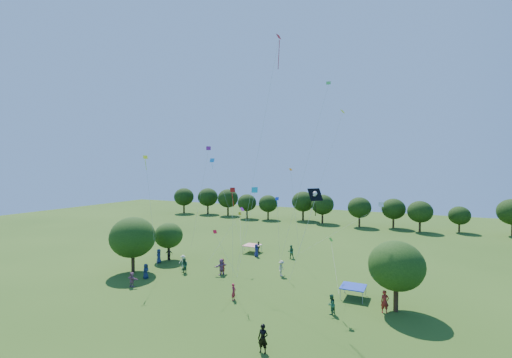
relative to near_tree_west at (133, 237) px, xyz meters
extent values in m
plane|color=#365619|center=(14.64, -11.37, -4.09)|extent=(160.00, 160.00, 0.00)
cylinder|color=#422B19|center=(0.00, 0.00, -3.15)|extent=(0.39, 0.39, 1.88)
ellipsoid|color=#204012|center=(0.00, 0.00, 0.01)|extent=(5.21, 5.21, 4.69)
cylinder|color=#422B19|center=(0.23, 6.00, -3.25)|extent=(0.35, 0.35, 1.68)
ellipsoid|color=#204012|center=(0.23, 6.00, -0.85)|extent=(3.68, 3.68, 3.31)
cylinder|color=#422B19|center=(28.29, 1.64, -3.12)|extent=(0.40, 0.40, 1.94)
ellipsoid|color=#204012|center=(28.29, 1.64, -0.18)|extent=(4.62, 4.62, 4.16)
cylinder|color=#422B19|center=(-26.48, 43.89, -3.01)|extent=(0.44, 0.44, 2.15)
ellipsoid|color=#19320E|center=(-26.48, 43.89, 0.26)|extent=(5.17, 5.17, 4.65)
cylinder|color=#422B19|center=(-20.02, 45.53, -3.00)|extent=(0.45, 0.45, 2.17)
ellipsoid|color=#19320E|center=(-20.02, 45.53, 0.30)|extent=(5.22, 5.22, 4.70)
cylinder|color=#422B19|center=(-13.72, 45.19, -3.01)|extent=(0.44, 0.44, 2.15)
ellipsoid|color=#19320E|center=(-13.72, 45.19, 0.26)|extent=(5.17, 5.17, 4.65)
cylinder|color=#422B19|center=(-7.14, 42.91, -3.15)|extent=(0.38, 0.38, 1.87)
ellipsoid|color=#19320E|center=(-7.14, 42.91, -0.32)|extent=(4.48, 4.48, 4.03)
cylinder|color=#422B19|center=(-1.92, 43.52, -3.17)|extent=(0.38, 0.38, 1.84)
ellipsoid|color=#19320E|center=(-1.92, 43.52, -0.37)|extent=(4.42, 4.42, 3.98)
cylinder|color=#422B19|center=(5.81, 45.92, -3.02)|extent=(0.44, 0.44, 2.14)
ellipsoid|color=#19320E|center=(5.81, 45.92, 0.24)|extent=(5.14, 5.14, 4.63)
cylinder|color=#422B19|center=(10.91, 43.74, -3.07)|extent=(0.42, 0.42, 2.03)
ellipsoid|color=#19320E|center=(10.91, 43.74, 0.00)|extent=(4.86, 4.86, 4.37)
cylinder|color=#422B19|center=(18.88, 42.63, -3.11)|extent=(0.40, 0.40, 1.96)
ellipsoid|color=#19320E|center=(18.88, 42.63, -0.12)|extent=(4.71, 4.71, 4.24)
cylinder|color=#422B19|center=(25.26, 44.16, -3.13)|extent=(0.39, 0.39, 1.91)
ellipsoid|color=#19320E|center=(25.26, 44.16, -0.22)|extent=(4.59, 4.59, 4.13)
cylinder|color=#422B19|center=(30.06, 41.99, -3.14)|extent=(0.39, 0.39, 1.89)
ellipsoid|color=#19320E|center=(30.06, 41.99, -0.27)|extent=(4.54, 4.54, 4.08)
cylinder|color=#422B19|center=(36.72, 44.52, -3.30)|extent=(0.33, 0.33, 1.58)
ellipsoid|color=#19320E|center=(36.72, 44.52, -0.89)|extent=(3.80, 3.80, 3.42)
cube|color=red|center=(8.44, 14.22, -3.04)|extent=(2.20, 2.20, 0.08)
cylinder|color=#999999|center=(7.44, 13.22, -3.54)|extent=(0.05, 0.05, 1.10)
cylinder|color=#999999|center=(9.44, 13.22, -3.54)|extent=(0.05, 0.05, 1.10)
cylinder|color=#999999|center=(7.44, 15.22, -3.54)|extent=(0.05, 0.05, 1.10)
cylinder|color=#999999|center=(9.44, 15.22, -3.54)|extent=(0.05, 0.05, 1.10)
cube|color=#1A36AC|center=(24.51, 3.12, -3.04)|extent=(2.20, 2.20, 0.08)
cylinder|color=#999999|center=(23.51, 2.12, -3.54)|extent=(0.05, 0.05, 1.10)
cylinder|color=#999999|center=(25.51, 2.12, -3.54)|extent=(0.05, 0.05, 1.10)
cylinder|color=#999999|center=(23.51, 4.12, -3.54)|extent=(0.05, 0.05, 1.10)
cylinder|color=#999999|center=(25.51, 4.12, -3.54)|extent=(0.05, 0.05, 1.10)
imported|color=black|center=(20.83, -9.18, -3.14)|extent=(0.73, 0.49, 1.89)
imported|color=navy|center=(9.97, 12.44, -3.22)|extent=(0.79, 0.97, 1.74)
imported|color=maroon|center=(27.48, 0.88, -3.15)|extent=(0.82, 0.69, 1.88)
imported|color=#225136|center=(5.62, 2.30, -3.22)|extent=(0.93, 0.61, 1.74)
imported|color=#AEAA8B|center=(16.11, 6.17, -3.21)|extent=(0.52, 1.15, 1.75)
imported|color=#3D3631|center=(0.45, 5.80, -3.27)|extent=(1.05, 0.80, 1.63)
imported|color=#985888|center=(9.77, 3.64, -3.17)|extent=(1.20, 1.81, 1.83)
imported|color=#1A284B|center=(3.02, -1.11, -3.27)|extent=(0.46, 0.82, 1.63)
imported|color=maroon|center=(14.69, -2.22, -3.32)|extent=(0.41, 0.60, 1.54)
imported|color=#25583A|center=(23.48, -1.32, -3.26)|extent=(0.67, 0.91, 1.65)
imported|color=beige|center=(4.23, 3.85, -3.30)|extent=(1.13, 0.89, 1.58)
imported|color=#37332C|center=(9.25, 14.67, -3.29)|extent=(0.97, 0.96, 1.60)
imported|color=#92557B|center=(3.62, -3.70, -3.33)|extent=(1.44, 0.60, 1.51)
imported|color=navy|center=(0.09, 4.26, -3.20)|extent=(0.86, 0.99, 1.78)
imported|color=maroon|center=(9.75, 3.89, -3.19)|extent=(0.72, 0.79, 1.79)
imported|color=#235236|center=(14.48, 13.75, -3.20)|extent=(0.99, 0.84, 1.77)
cube|color=black|center=(21.34, 1.23, 5.63)|extent=(1.38, 1.42, 1.10)
cube|color=black|center=(21.34, 1.28, 4.23)|extent=(0.07, 0.27, 1.18)
sphere|color=white|center=(21.34, 1.17, 5.73)|extent=(0.40, 0.40, 0.40)
cylinder|color=white|center=(21.34, 1.17, 5.45)|extent=(0.28, 0.56, 0.36)
cylinder|color=white|center=(21.34, 1.17, 5.45)|extent=(0.28, 0.56, 0.36)
cylinder|color=beige|center=(20.14, 1.03, 1.15)|extent=(2.41, 0.42, 7.89)
cube|color=red|center=(16.15, 5.06, 22.08)|extent=(0.43, 0.69, 0.56)
cube|color=red|center=(16.15, 5.11, 20.18)|extent=(0.42, 0.55, 2.94)
cylinder|color=beige|center=(14.41, 3.55, 9.51)|extent=(3.51, 3.05, 24.60)
cube|color=red|center=(13.63, -0.51, 5.95)|extent=(0.54, 0.48, 0.42)
cube|color=red|center=(13.63, -0.46, 4.95)|extent=(0.11, 0.31, 1.37)
cylinder|color=beige|center=(13.57, -0.41, 1.48)|extent=(0.14, 0.23, 8.54)
cube|color=orange|center=(14.83, 12.58, 7.83)|extent=(0.43, 0.45, 0.30)
cylinder|color=beige|center=(15.55, 12.28, 2.45)|extent=(1.46, 0.64, 10.47)
cube|color=#EEFF16|center=(2.44, -0.38, 9.25)|extent=(0.52, 0.55, 0.39)
cube|color=#EEFF16|center=(2.44, -0.33, 8.38)|extent=(0.10, 0.26, 1.14)
cylinder|color=beige|center=(3.32, -0.51, 3.13)|extent=(1.78, 0.29, 11.85)
cube|color=#33961B|center=(21.97, 4.89, 0.82)|extent=(0.36, 0.46, 0.32)
cylinder|color=beige|center=(22.90, 2.44, -1.07)|extent=(1.88, 4.90, 3.46)
cube|color=#1583D5|center=(-0.72, 17.98, 9.25)|extent=(0.81, 0.56, 0.64)
cube|color=#1583D5|center=(-0.72, 18.03, 8.28)|extent=(0.17, 0.23, 1.00)
cylinder|color=beige|center=(3.41, 15.53, 3.08)|extent=(8.28, 4.93, 11.74)
cube|color=#9F1A7F|center=(4.56, 8.99, 10.66)|extent=(0.68, 0.61, 0.52)
cylinder|color=beige|center=(3.27, 8.77, 3.81)|extent=(2.60, 0.45, 13.20)
cube|color=silver|center=(25.71, 14.83, 3.60)|extent=(0.64, 0.39, 0.54)
cube|color=silver|center=(25.71, 14.88, 2.79)|extent=(0.16, 0.20, 0.86)
cylinder|color=beige|center=(21.03, 13.39, 0.28)|extent=(9.38, 2.89, 6.15)
cube|color=#0CB1C0|center=(14.74, 2.10, 5.81)|extent=(0.69, 0.51, 0.55)
cylinder|color=beige|center=(14.25, 1.11, 1.38)|extent=(1.00, 2.00, 8.35)
cube|color=red|center=(12.40, -1.76, 1.97)|extent=(0.38, 0.44, 0.31)
cylinder|color=beige|center=(13.06, -0.82, -0.49)|extent=(1.36, 1.91, 4.61)
cube|color=gold|center=(4.63, 17.60, 0.87)|extent=(0.49, 0.36, 0.41)
cube|color=gold|center=(4.63, 17.65, 0.18)|extent=(0.13, 0.20, 0.81)
cylinder|color=beige|center=(5.87, 15.43, -1.05)|extent=(2.52, 4.36, 3.48)
cube|color=#A0C811|center=(20.55, 16.94, 15.56)|extent=(0.53, 0.69, 0.49)
cylinder|color=beige|center=(18.39, 14.21, 6.26)|extent=(4.34, 5.49, 18.10)
cube|color=#167C2D|center=(20.94, 7.51, 17.20)|extent=(0.53, 0.39, 0.39)
cylinder|color=beige|center=(18.22, 7.38, 7.11)|extent=(5.47, 0.27, 19.80)
cube|color=blue|center=(15.06, 7.40, 4.48)|extent=(0.43, 0.27, 0.35)
cube|color=blue|center=(15.06, 7.45, 3.78)|extent=(0.16, 0.20, 0.88)
cylinder|color=beige|center=(15.32, 7.23, 0.76)|extent=(0.54, 0.36, 7.10)
cube|color=purple|center=(10.61, 7.12, 3.05)|extent=(0.42, 0.54, 0.38)
cylinder|color=beige|center=(9.34, 5.29, 0.03)|extent=(2.55, 3.69, 5.64)
camera|label=1|loc=(30.00, -29.28, 8.15)|focal=24.00mm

